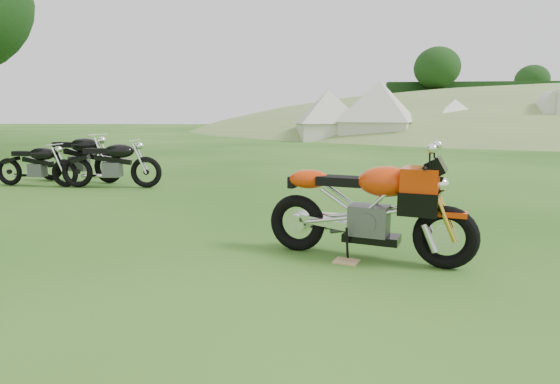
# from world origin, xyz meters

# --- Properties ---
(ground) EXTENTS (120.00, 120.00, 0.00)m
(ground) POSITION_xyz_m (0.00, 0.00, 0.00)
(ground) COLOR #18420E
(ground) RESTS_ON ground
(sport_motorcycle) EXTENTS (2.02, 1.06, 1.18)m
(sport_motorcycle) POSITION_xyz_m (1.05, -0.38, 0.59)
(sport_motorcycle) COLOR red
(sport_motorcycle) RESTS_ON ground
(plywood_board) EXTENTS (0.28, 0.25, 0.02)m
(plywood_board) POSITION_xyz_m (0.85, -0.53, 0.01)
(plywood_board) COLOR tan
(plywood_board) RESTS_ON ground
(vintage_moto_a) EXTENTS (1.74, 0.52, 0.90)m
(vintage_moto_a) POSITION_xyz_m (-5.06, 3.71, 0.45)
(vintage_moto_a) COLOR black
(vintage_moto_a) RESTS_ON ground
(vintage_moto_b) EXTENTS (1.92, 0.56, 1.00)m
(vintage_moto_b) POSITION_xyz_m (-3.50, 3.68, 0.50)
(vintage_moto_b) COLOR black
(vintage_moto_b) RESTS_ON ground
(vintage_moto_d) EXTENTS (2.11, 0.86, 1.08)m
(vintage_moto_d) POSITION_xyz_m (-4.56, 4.39, 0.54)
(vintage_moto_d) COLOR black
(vintage_moto_d) RESTS_ON ground
(tent_left) EXTENTS (3.61, 3.61, 2.67)m
(tent_left) POSITION_xyz_m (0.64, 20.64, 1.33)
(tent_left) COLOR beige
(tent_left) RESTS_ON ground
(tent_mid) EXTENTS (4.26, 4.26, 2.93)m
(tent_mid) POSITION_xyz_m (3.27, 20.10, 1.47)
(tent_mid) COLOR beige
(tent_mid) RESTS_ON ground
(tent_right) EXTENTS (2.84, 2.84, 2.35)m
(tent_right) POSITION_xyz_m (7.29, 20.86, 1.18)
(tent_right) COLOR white
(tent_right) RESTS_ON ground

